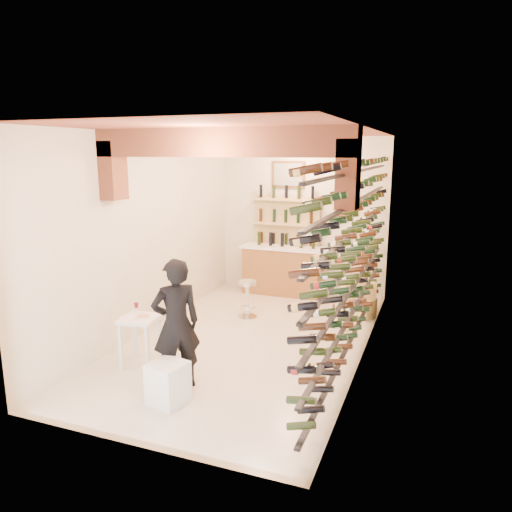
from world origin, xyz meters
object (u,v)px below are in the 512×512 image
Objects in this scene: wine_rack at (351,251)px; chrome_barstool at (247,297)px; person at (176,324)px; back_counter at (283,269)px; tasting_table at (140,326)px; white_stool at (168,383)px; crate_lower at (358,307)px.

chrome_barstool is at bearing 153.37° from wine_rack.
person is at bearing -87.17° from chrome_barstool.
back_counter is 2.00× the size of tasting_table.
chrome_barstool is (0.65, 2.34, -0.18)m from tasting_table.
back_counter is (-1.83, 2.65, -1.02)m from wine_rack.
white_stool is (-1.72, -2.12, -1.30)m from wine_rack.
wine_rack is 3.03m from white_stool.
person reaches higher than chrome_barstool.
wine_rack reaches higher than white_stool.
tasting_table is 1.25× the size of chrome_barstool.
back_counter is at bearing -134.57° from person.
crate_lower is (1.59, 3.91, -0.08)m from white_stool.
wine_rack is 2.47m from chrome_barstool.
wine_rack is 3.09m from tasting_table.
crate_lower is (1.82, 0.81, -0.22)m from chrome_barstool.
wine_rack is 3.38m from back_counter.
chrome_barstool is 1.19× the size of crate_lower.
tasting_table is 2.44m from chrome_barstool.
tasting_table is at bearing -105.53° from chrome_barstool.
tasting_table is 1.21m from white_stool.
wine_rack is 2.61m from person.
back_counter reaches higher than chrome_barstool.
white_stool is 0.30× the size of person.
wine_rack is at bearing 178.80° from person.
back_counter is 4.09m from tasting_table.
white_stool reaches higher than crate_lower.
tasting_table is 0.90m from person.
white_stool is at bearing -47.83° from tasting_table.
person is at bearing -136.45° from wine_rack.
person is (-1.82, -1.73, -0.72)m from wine_rack.
wine_rack reaches higher than chrome_barstool.
back_counter reaches higher than crate_lower.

